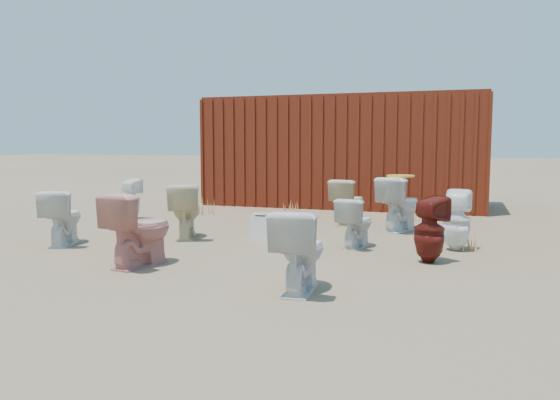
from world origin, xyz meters
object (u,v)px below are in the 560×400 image
(toilet_front_maroon, at_px, (429,230))
(toilet_back_a, at_px, (131,199))
(toilet_back_beige_left, at_px, (185,211))
(loose_tank, at_px, (269,228))
(toilet_back_beige_right, at_px, (349,202))
(toilet_front_a, at_px, (63,217))
(toilet_front_c, at_px, (300,250))
(toilet_front_pink, at_px, (139,229))
(toilet_back_e, at_px, (457,220))
(toilet_back_yellowlid, at_px, (400,204))
(toilet_front_e, at_px, (356,223))
(shipping_container, at_px, (346,152))

(toilet_front_maroon, bearing_deg, toilet_back_a, 14.28)
(toilet_back_beige_left, relative_size, loose_tank, 1.61)
(toilet_back_a, xyz_separation_m, toilet_back_beige_left, (1.92, -1.45, 0.03))
(toilet_back_beige_right, bearing_deg, toilet_back_a, 22.04)
(toilet_front_maroon, bearing_deg, toilet_back_beige_right, -25.80)
(toilet_front_a, bearing_deg, toilet_front_c, 141.74)
(loose_tank, bearing_deg, toilet_back_a, 158.77)
(toilet_front_maroon, bearing_deg, toilet_front_pink, 56.39)
(toilet_front_c, xyz_separation_m, toilet_front_maroon, (1.07, 1.67, -0.00))
(toilet_back_beige_left, bearing_deg, toilet_back_e, 161.49)
(toilet_back_a, relative_size, toilet_back_yellowlid, 0.87)
(toilet_front_c, bearing_deg, toilet_front_a, -21.62)
(toilet_front_a, xyz_separation_m, toilet_back_e, (5.11, 1.32, 0.02))
(toilet_front_pink, height_order, loose_tank, toilet_front_pink)
(toilet_back_a, relative_size, toilet_back_beige_right, 0.95)
(toilet_front_e, height_order, toilet_back_yellowlid, toilet_back_yellowlid)
(toilet_front_a, height_order, toilet_front_maroon, toilet_front_maroon)
(toilet_back_beige_left, relative_size, toilet_back_beige_right, 1.03)
(toilet_back_a, bearing_deg, toilet_front_e, 166.20)
(toilet_front_a, height_order, toilet_back_beige_right, toilet_back_beige_right)
(toilet_front_c, relative_size, toilet_front_e, 1.18)
(toilet_back_a, height_order, loose_tank, toilet_back_a)
(shipping_container, bearing_deg, toilet_back_beige_left, -103.93)
(toilet_front_pink, bearing_deg, toilet_front_a, -13.56)
(toilet_front_maroon, bearing_deg, toilet_back_yellowlid, -40.45)
(toilet_front_maroon, bearing_deg, toilet_back_beige_left, 25.51)
(toilet_back_yellowlid, bearing_deg, toilet_back_e, 142.60)
(toilet_front_a, bearing_deg, toilet_front_pink, 135.52)
(toilet_front_maroon, height_order, toilet_back_a, toilet_front_maroon)
(toilet_front_maroon, distance_m, toilet_back_beige_left, 3.54)
(toilet_back_beige_right, distance_m, toilet_back_yellowlid, 0.99)
(toilet_front_a, height_order, toilet_back_beige_left, toilet_back_beige_left)
(toilet_back_a, distance_m, loose_tank, 3.40)
(shipping_container, distance_m, toilet_front_pink, 7.05)
(toilet_front_maroon, distance_m, toilet_back_beige_right, 3.06)
(toilet_back_beige_left, bearing_deg, shipping_container, -127.09)
(toilet_front_e, relative_size, toilet_back_yellowlid, 0.77)
(shipping_container, distance_m, toilet_front_c, 7.53)
(toilet_front_a, height_order, toilet_front_e, toilet_front_a)
(shipping_container, bearing_deg, toilet_front_e, -76.38)
(toilet_front_e, xyz_separation_m, toilet_back_a, (-4.43, 1.37, 0.04))
(shipping_container, height_order, toilet_front_c, shipping_container)
(toilet_front_pink, distance_m, loose_tank, 2.17)
(toilet_back_beige_right, bearing_deg, toilet_front_pink, 80.47)
(toilet_back_e, bearing_deg, toilet_front_maroon, 78.99)
(toilet_back_beige_left, bearing_deg, toilet_back_beige_right, -156.71)
(toilet_back_e, bearing_deg, toilet_front_c, 68.98)
(toilet_front_a, distance_m, toilet_back_a, 2.54)
(toilet_front_c, distance_m, loose_tank, 2.73)
(toilet_front_a, height_order, toilet_front_pink, toilet_front_pink)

